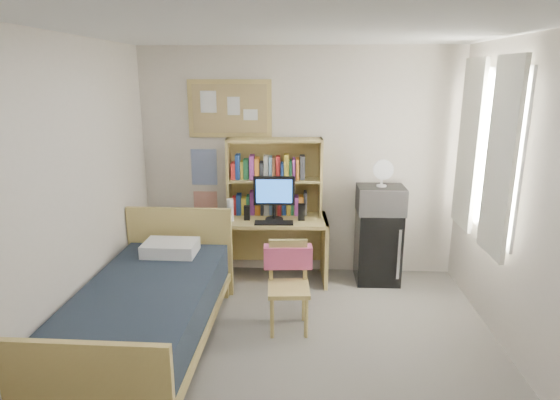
# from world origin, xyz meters

# --- Properties ---
(floor) EXTENTS (3.60, 4.20, 0.02)m
(floor) POSITION_xyz_m (0.00, 0.00, -0.01)
(floor) COLOR slate
(floor) RESTS_ON ground
(ceiling) EXTENTS (3.60, 4.20, 0.02)m
(ceiling) POSITION_xyz_m (0.00, 0.00, 2.60)
(ceiling) COLOR silver
(ceiling) RESTS_ON wall_back
(wall_back) EXTENTS (3.60, 0.04, 2.60)m
(wall_back) POSITION_xyz_m (0.00, 2.10, 1.30)
(wall_back) COLOR silver
(wall_back) RESTS_ON floor
(wall_left) EXTENTS (0.04, 4.20, 2.60)m
(wall_left) POSITION_xyz_m (-1.80, 0.00, 1.30)
(wall_left) COLOR silver
(wall_left) RESTS_ON floor
(wall_right) EXTENTS (0.04, 4.20, 2.60)m
(wall_right) POSITION_xyz_m (1.80, 0.00, 1.30)
(wall_right) COLOR silver
(wall_right) RESTS_ON floor
(window_unit) EXTENTS (0.10, 1.40, 1.70)m
(window_unit) POSITION_xyz_m (1.75, 1.20, 1.60)
(window_unit) COLOR white
(window_unit) RESTS_ON wall_right
(curtain_left) EXTENTS (0.04, 0.55, 1.70)m
(curtain_left) POSITION_xyz_m (1.72, 0.80, 1.60)
(curtain_left) COLOR white
(curtain_left) RESTS_ON wall_right
(curtain_right) EXTENTS (0.04, 0.55, 1.70)m
(curtain_right) POSITION_xyz_m (1.72, 1.60, 1.60)
(curtain_right) COLOR white
(curtain_right) RESTS_ON wall_right
(bulletin_board) EXTENTS (0.94, 0.03, 0.64)m
(bulletin_board) POSITION_xyz_m (-0.78, 2.08, 1.92)
(bulletin_board) COLOR tan
(bulletin_board) RESTS_ON wall_back
(poster_wave) EXTENTS (0.30, 0.01, 0.42)m
(poster_wave) POSITION_xyz_m (-1.10, 2.09, 1.25)
(poster_wave) COLOR #244093
(poster_wave) RESTS_ON wall_back
(poster_japan) EXTENTS (0.28, 0.01, 0.36)m
(poster_japan) POSITION_xyz_m (-1.10, 2.09, 0.78)
(poster_japan) COLOR #C33F22
(poster_japan) RESTS_ON wall_back
(desk) EXTENTS (1.20, 0.64, 0.74)m
(desk) POSITION_xyz_m (-0.26, 1.79, 0.37)
(desk) COLOR tan
(desk) RESTS_ON floor
(desk_chair) EXTENTS (0.44, 0.44, 0.82)m
(desk_chair) POSITION_xyz_m (-0.07, 0.70, 0.41)
(desk_chair) COLOR tan
(desk_chair) RESTS_ON floor
(mini_fridge) EXTENTS (0.48, 0.48, 0.81)m
(mini_fridge) POSITION_xyz_m (0.91, 1.84, 0.41)
(mini_fridge) COLOR black
(mini_fridge) RESTS_ON floor
(bed) EXTENTS (1.09, 2.14, 0.58)m
(bed) POSITION_xyz_m (-1.25, 0.30, 0.29)
(bed) COLOR #1A222E
(bed) RESTS_ON floor
(hutch) EXTENTS (1.08, 0.32, 0.87)m
(hutch) POSITION_xyz_m (-0.27, 1.94, 1.17)
(hutch) COLOR tan
(hutch) RESTS_ON desk
(monitor) EXTENTS (0.45, 0.05, 0.48)m
(monitor) POSITION_xyz_m (-0.26, 1.73, 0.98)
(monitor) COLOR black
(monitor) RESTS_ON desk
(keyboard) EXTENTS (0.42, 0.15, 0.02)m
(keyboard) POSITION_xyz_m (-0.26, 1.59, 0.75)
(keyboard) COLOR black
(keyboard) RESTS_ON desk
(speaker_left) EXTENTS (0.07, 0.07, 0.16)m
(speaker_left) POSITION_xyz_m (-0.56, 1.71, 0.82)
(speaker_left) COLOR black
(speaker_left) RESTS_ON desk
(speaker_right) EXTENTS (0.08, 0.08, 0.18)m
(speaker_right) POSITION_xyz_m (0.04, 1.74, 0.83)
(speaker_right) COLOR black
(speaker_right) RESTS_ON desk
(water_bottle) EXTENTS (0.08, 0.08, 0.25)m
(water_bottle) POSITION_xyz_m (-0.74, 1.67, 0.86)
(water_bottle) COLOR white
(water_bottle) RESTS_ON desk
(hoodie) EXTENTS (0.46, 0.17, 0.22)m
(hoodie) POSITION_xyz_m (-0.08, 0.90, 0.64)
(hoodie) COLOR #F85E91
(hoodie) RESTS_ON desk_chair
(microwave) EXTENTS (0.51, 0.39, 0.30)m
(microwave) POSITION_xyz_m (0.91, 1.82, 0.96)
(microwave) COLOR #BBBBC0
(microwave) RESTS_ON mini_fridge
(desk_fan) EXTENTS (0.22, 0.22, 0.27)m
(desk_fan) POSITION_xyz_m (0.91, 1.82, 1.24)
(desk_fan) COLOR white
(desk_fan) RESTS_ON microwave
(pillow) EXTENTS (0.52, 0.36, 0.12)m
(pillow) POSITION_xyz_m (-1.24, 1.05, 0.65)
(pillow) COLOR white
(pillow) RESTS_ON bed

